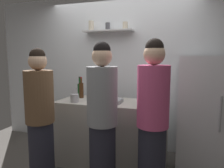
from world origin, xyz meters
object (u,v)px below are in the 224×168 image
(person_brown_jacket, at_px, (40,119))
(utensil_holder, at_px, (75,98))
(refrigerator, at_px, (202,113))
(wine_bottle_amber_glass, at_px, (81,90))
(wine_bottle_green_glass, at_px, (80,89))
(person_grey_hoodie, at_px, (102,120))
(baking_pan, at_px, (110,101))
(water_bottle_plastic, at_px, (161,93))
(person_pink_top, at_px, (153,122))

(person_brown_jacket, bearing_deg, utensil_holder, -57.42)
(refrigerator, relative_size, utensil_holder, 7.40)
(wine_bottle_amber_glass, bearing_deg, refrigerator, 7.10)
(utensil_holder, distance_m, person_brown_jacket, 0.57)
(wine_bottle_amber_glass, xyz_separation_m, wine_bottle_green_glass, (-0.08, 0.10, -0.01))
(utensil_holder, bearing_deg, person_grey_hoodie, -37.57)
(refrigerator, distance_m, baking_pan, 1.30)
(baking_pan, bearing_deg, wine_bottle_green_glass, 154.93)
(utensil_holder, bearing_deg, wine_bottle_amber_glass, 98.38)
(baking_pan, relative_size, person_grey_hoodie, 0.20)
(baking_pan, distance_m, wine_bottle_amber_glass, 0.56)
(refrigerator, distance_m, water_bottle_plastic, 0.63)
(person_grey_hoodie, bearing_deg, wine_bottle_green_glass, -15.93)
(utensil_holder, relative_size, person_pink_top, 0.12)
(refrigerator, xyz_separation_m, baking_pan, (-1.23, -0.39, 0.17))
(utensil_holder, height_order, person_pink_top, person_pink_top)
(utensil_holder, relative_size, water_bottle_plastic, 0.81)
(person_grey_hoodie, bearing_deg, person_pink_top, -137.70)
(water_bottle_plastic, relative_size, person_brown_jacket, 0.16)
(baking_pan, height_order, person_pink_top, person_pink_top)
(wine_bottle_amber_glass, bearing_deg, person_brown_jacket, -99.99)
(refrigerator, height_order, utensil_holder, refrigerator)
(wine_bottle_amber_glass, distance_m, wine_bottle_green_glass, 0.13)
(refrigerator, height_order, wine_bottle_green_glass, refrigerator)
(person_pink_top, bearing_deg, person_brown_jacket, 74.14)
(baking_pan, height_order, wine_bottle_amber_glass, wine_bottle_amber_glass)
(refrigerator, relative_size, wine_bottle_amber_glass, 4.91)
(utensil_holder, height_order, person_brown_jacket, person_brown_jacket)
(wine_bottle_green_glass, xyz_separation_m, person_brown_jacket, (-0.07, -0.93, -0.23))
(water_bottle_plastic, bearing_deg, person_grey_hoodie, -121.76)
(baking_pan, xyz_separation_m, wine_bottle_green_glass, (-0.60, 0.28, 0.09))
(wine_bottle_green_glass, bearing_deg, utensil_holder, -73.24)
(baking_pan, height_order, person_grey_hoodie, person_grey_hoodie)
(utensil_holder, relative_size, wine_bottle_amber_glass, 0.66)
(wine_bottle_amber_glass, bearing_deg, wine_bottle_green_glass, 127.51)
(utensil_holder, distance_m, wine_bottle_green_glass, 0.43)
(wine_bottle_green_glass, relative_size, person_pink_top, 0.18)
(baking_pan, distance_m, person_brown_jacket, 0.94)
(refrigerator, height_order, person_brown_jacket, person_brown_jacket)
(refrigerator, xyz_separation_m, person_grey_hoodie, (-1.12, -0.98, 0.07))
(baking_pan, xyz_separation_m, person_brown_jacket, (-0.66, -0.65, -0.14))
(person_pink_top, xyz_separation_m, person_brown_jacket, (-1.32, -0.14, -0.05))
(wine_bottle_amber_glass, xyz_separation_m, water_bottle_plastic, (1.18, 0.13, -0.01))
(wine_bottle_green_glass, bearing_deg, water_bottle_plastic, 1.47)
(water_bottle_plastic, relative_size, person_grey_hoodie, 0.15)
(person_brown_jacket, bearing_deg, wine_bottle_green_glass, -41.15)
(water_bottle_plastic, xyz_separation_m, person_pink_top, (-0.01, -0.82, -0.18))
(refrigerator, height_order, water_bottle_plastic, refrigerator)
(water_bottle_plastic, height_order, person_grey_hoodie, person_grey_hoodie)
(baking_pan, bearing_deg, water_bottle_plastic, 25.10)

